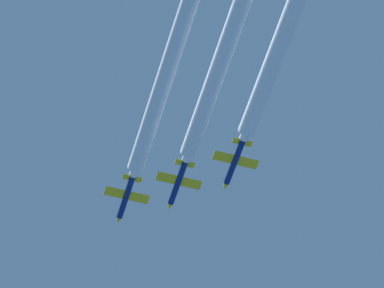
# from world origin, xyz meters

# --- Properties ---
(jet_lead) EXTENTS (9.00, 13.10, 3.15)m
(jet_lead) POSITION_xyz_m (-8.74, 8.09, 193.47)
(jet_lead) COLOR navy
(jet_second_echelon) EXTENTS (9.00, 13.10, 3.15)m
(jet_second_echelon) POSITION_xyz_m (-0.04, 0.72, 192.11)
(jet_second_echelon) COLOR navy
(jet_third_echelon) EXTENTS (9.00, 13.10, 3.15)m
(jet_third_echelon) POSITION_xyz_m (9.03, -7.50, 191.67)
(jet_third_echelon) COLOR navy
(smoke_trail_lead) EXTENTS (3.27, 46.84, 3.27)m
(smoke_trail_lead) POSITION_xyz_m (-8.74, -21.30, 193.44)
(smoke_trail_lead) COLOR white
(smoke_trail_second_echelon) EXTENTS (3.27, 45.75, 3.27)m
(smoke_trail_second_echelon) POSITION_xyz_m (-0.04, -28.12, 192.08)
(smoke_trail_second_echelon) COLOR white
(smoke_trail_third_echelon) EXTENTS (3.27, 45.27, 3.27)m
(smoke_trail_third_echelon) POSITION_xyz_m (9.03, -36.10, 191.64)
(smoke_trail_third_echelon) COLOR white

